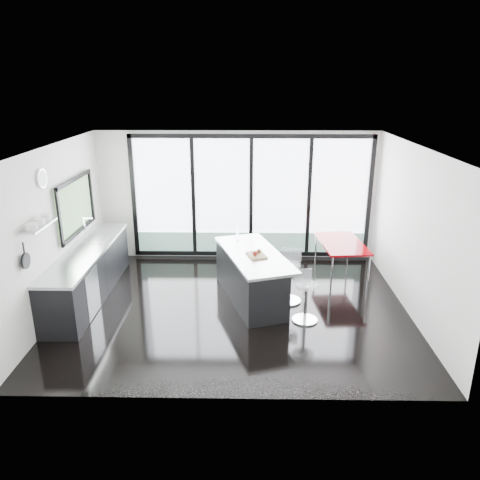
{
  "coord_description": "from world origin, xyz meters",
  "views": [
    {
      "loc": [
        0.24,
        -7.41,
        3.81
      ],
      "look_at": [
        0.1,
        0.3,
        1.15
      ],
      "focal_mm": 35.0,
      "sensor_mm": 36.0,
      "label": 1
    }
  ],
  "objects_px": {
    "island": "(250,276)",
    "red_table": "(340,260)",
    "bar_stool_far": "(289,282)",
    "bar_stool_near": "(306,302)"
  },
  "relations": [
    {
      "from": "island",
      "to": "red_table",
      "type": "bearing_deg",
      "value": 28.56
    },
    {
      "from": "red_table",
      "to": "bar_stool_near",
      "type": "bearing_deg",
      "value": -116.56
    },
    {
      "from": "island",
      "to": "red_table",
      "type": "xyz_separation_m",
      "value": [
        1.81,
        0.99,
        -0.07
      ]
    },
    {
      "from": "island",
      "to": "bar_stool_far",
      "type": "xyz_separation_m",
      "value": [
        0.69,
        -0.1,
        -0.08
      ]
    },
    {
      "from": "bar_stool_far",
      "to": "island",
      "type": "bearing_deg",
      "value": -172.41
    },
    {
      "from": "bar_stool_near",
      "to": "red_table",
      "type": "xyz_separation_m",
      "value": [
        0.9,
        1.8,
        0.04
      ]
    },
    {
      "from": "island",
      "to": "bar_stool_near",
      "type": "relative_size",
      "value": 3.48
    },
    {
      "from": "bar_stool_far",
      "to": "red_table",
      "type": "xyz_separation_m",
      "value": [
        1.13,
        1.09,
        0.01
      ]
    },
    {
      "from": "red_table",
      "to": "island",
      "type": "bearing_deg",
      "value": -151.44
    },
    {
      "from": "island",
      "to": "bar_stool_far",
      "type": "height_order",
      "value": "island"
    }
  ]
}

